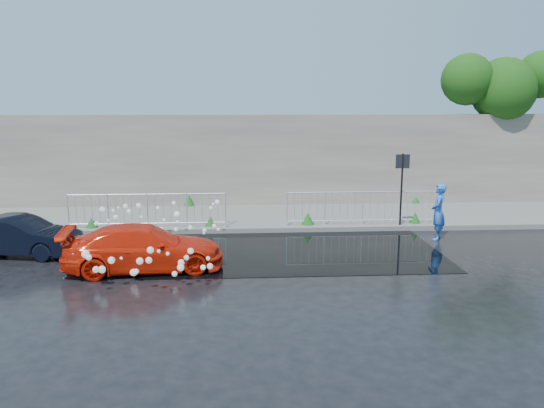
# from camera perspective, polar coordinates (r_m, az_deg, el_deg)

# --- Properties ---
(ground) EXTENTS (90.00, 90.00, 0.00)m
(ground) POSITION_cam_1_polar(r_m,az_deg,el_deg) (14.18, 0.79, -5.96)
(ground) COLOR black
(ground) RESTS_ON ground
(pavement) EXTENTS (30.00, 4.00, 0.15)m
(pavement) POSITION_cam_1_polar(r_m,az_deg,el_deg) (19.00, -0.35, -1.38)
(pavement) COLOR #63635E
(pavement) RESTS_ON ground
(curb) EXTENTS (30.00, 0.25, 0.16)m
(curb) POSITION_cam_1_polar(r_m,az_deg,el_deg) (17.05, 0.03, -2.79)
(curb) COLOR #63635E
(curb) RESTS_ON ground
(retaining_wall) EXTENTS (30.00, 0.60, 3.50)m
(retaining_wall) POSITION_cam_1_polar(r_m,az_deg,el_deg) (20.88, -0.69, 4.80)
(retaining_wall) COLOR #635B53
(retaining_wall) RESTS_ON pavement
(puddle) EXTENTS (8.00, 5.00, 0.01)m
(puddle) POSITION_cam_1_polar(r_m,az_deg,el_deg) (15.18, 2.40, -4.81)
(puddle) COLOR black
(puddle) RESTS_ON ground
(sign_post) EXTENTS (0.45, 0.06, 2.50)m
(sign_post) POSITION_cam_1_polar(r_m,az_deg,el_deg) (17.60, 13.81, 2.78)
(sign_post) COLOR black
(sign_post) RESTS_ON ground
(tree) EXTENTS (4.96, 2.55, 6.14)m
(tree) POSITION_cam_1_polar(r_m,az_deg,el_deg) (23.43, 23.48, 11.65)
(tree) COLOR #332114
(tree) RESTS_ON ground
(railing_left) EXTENTS (5.05, 0.05, 1.10)m
(railing_left) POSITION_cam_1_polar(r_m,az_deg,el_deg) (17.47, -13.25, -0.55)
(railing_left) COLOR silver
(railing_left) RESTS_ON pavement
(railing_right) EXTENTS (5.05, 0.05, 1.10)m
(railing_right) POSITION_cam_1_polar(r_m,az_deg,el_deg) (17.68, 9.71, -0.28)
(railing_right) COLOR silver
(railing_right) RESTS_ON pavement
(weeds) EXTENTS (12.17, 3.93, 0.42)m
(weeds) POSITION_cam_1_polar(r_m,az_deg,el_deg) (18.46, -1.11, -0.94)
(weeds) COLOR #144B16
(weeds) RESTS_ON pavement
(water_spray) EXTENTS (3.53, 5.65, 1.06)m
(water_spray) POSITION_cam_1_polar(r_m,az_deg,el_deg) (14.00, -12.79, -3.64)
(water_spray) COLOR white
(water_spray) RESTS_ON ground
(red_car) EXTENTS (4.05, 2.00, 1.13)m
(red_car) POSITION_cam_1_polar(r_m,az_deg,el_deg) (13.54, -13.60, -4.60)
(red_car) COLOR red
(red_car) RESTS_ON ground
(dark_car) EXTENTS (3.44, 1.73, 1.08)m
(dark_car) POSITION_cam_1_polar(r_m,az_deg,el_deg) (15.95, -25.57, -3.13)
(dark_car) COLOR black
(dark_car) RESTS_ON ground
(person) EXTENTS (0.63, 0.74, 1.71)m
(person) POSITION_cam_1_polar(r_m,az_deg,el_deg) (16.78, 17.46, -0.81)
(person) COLOR blue
(person) RESTS_ON ground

